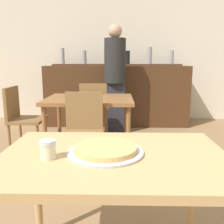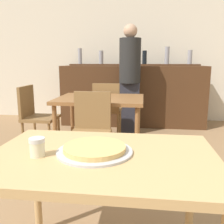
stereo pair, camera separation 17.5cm
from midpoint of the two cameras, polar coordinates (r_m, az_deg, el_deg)
The scene contains 11 objects.
wall_back at distance 5.13m, azimuth 0.12°, elevation 14.09°, with size 8.00×0.05×2.80m.
dining_table_near at distance 1.28m, azimuth -3.65°, elevation -13.02°, with size 1.13×0.76×0.72m.
dining_table_far at distance 3.04m, azimuth -6.82°, elevation 1.67°, with size 1.04×0.81×0.74m.
bar_counter at distance 4.66m, azimuth -0.01°, elevation 3.80°, with size 2.60×0.56×1.09m.
bar_back_shelf at distance 4.76m, azimuth 0.19°, elevation 11.42°, with size 2.39×0.24×0.35m.
chair_far_side_front at distance 2.52m, azimuth -8.58°, elevation -3.76°, with size 0.40×0.40×0.87m.
chair_far_side_back at distance 3.63m, azimuth -5.50°, elevation 1.06°, with size 0.40×0.40×0.87m.
chair_far_side_left at distance 3.30m, azimuth -21.47°, elevation -0.78°, with size 0.40×0.40×0.87m.
pizza_tray at distance 1.26m, azimuth -5.53°, elevation -8.70°, with size 0.38×0.38×0.04m.
cheese_shaker at distance 1.23m, azimuth -18.44°, elevation -8.18°, with size 0.08×0.08×0.09m.
person_standing at distance 4.05m, azimuth -0.56°, elevation 8.33°, with size 0.34×0.34×1.74m.
Camera 1 is at (0.02, -1.16, 1.18)m, focal length 40.00 mm.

